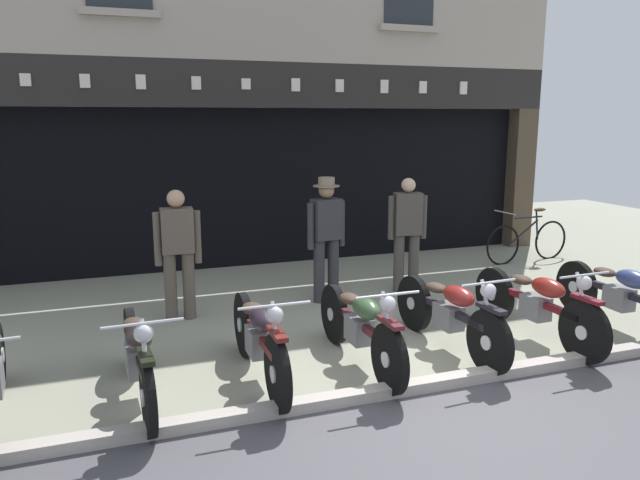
% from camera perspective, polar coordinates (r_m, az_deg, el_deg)
% --- Properties ---
extents(ground, '(22.35, 22.00, 0.18)m').
position_cam_1_polar(ground, '(4.99, 15.35, -18.86)').
color(ground, gray).
extents(shop_facade, '(10.65, 4.42, 6.06)m').
position_cam_1_polar(shop_facade, '(11.79, -7.23, 7.59)').
color(shop_facade, black).
rests_on(shop_facade, ground).
extents(motorcycle_left, '(0.62, 1.97, 0.91)m').
position_cam_1_polar(motorcycle_left, '(5.59, -16.69, -10.30)').
color(motorcycle_left, black).
rests_on(motorcycle_left, ground).
extents(motorcycle_center_left, '(0.62, 1.98, 0.93)m').
position_cam_1_polar(motorcycle_center_left, '(5.76, -5.73, -9.06)').
color(motorcycle_center_left, black).
rests_on(motorcycle_center_left, ground).
extents(motorcycle_center, '(0.62, 2.00, 0.92)m').
position_cam_1_polar(motorcycle_center, '(6.08, 3.78, -7.98)').
color(motorcycle_center, black).
rests_on(motorcycle_center, ground).
extents(motorcycle_center_right, '(0.62, 2.02, 0.91)m').
position_cam_1_polar(motorcycle_center_right, '(6.60, 12.09, -6.64)').
color(motorcycle_center_right, black).
rests_on(motorcycle_center_right, ground).
extents(motorcycle_right, '(0.62, 2.09, 0.92)m').
position_cam_1_polar(motorcycle_right, '(7.16, 19.70, -5.61)').
color(motorcycle_right, black).
rests_on(motorcycle_right, ground).
extents(motorcycle_far_right, '(0.62, 2.06, 0.92)m').
position_cam_1_polar(motorcycle_far_right, '(7.89, 26.39, -4.59)').
color(motorcycle_far_right, black).
rests_on(motorcycle_far_right, ground).
extents(salesman_left, '(0.56, 0.25, 1.60)m').
position_cam_1_polar(salesman_left, '(7.53, -13.19, -0.81)').
color(salesman_left, brown).
rests_on(salesman_left, ground).
extents(shopkeeper_center, '(0.55, 0.35, 1.68)m').
position_cam_1_polar(shopkeeper_center, '(8.06, 0.59, 0.65)').
color(shopkeeper_center, '#2D2D33').
rests_on(shopkeeper_center, ground).
extents(salesman_right, '(0.55, 0.29, 1.62)m').
position_cam_1_polar(salesman_right, '(8.64, 8.18, 0.99)').
color(salesman_right, '#47423D').
rests_on(salesman_right, ground).
extents(advert_board_near, '(0.70, 0.03, 0.98)m').
position_cam_1_polar(advert_board_near, '(11.24, 8.80, 7.90)').
color(advert_board_near, beige).
extents(leaning_bicycle, '(1.75, 0.50, 0.94)m').
position_cam_1_polar(leaning_bicycle, '(11.03, 18.92, -0.03)').
color(leaning_bicycle, black).
rests_on(leaning_bicycle, ground).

